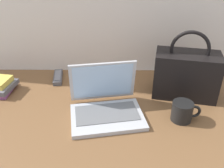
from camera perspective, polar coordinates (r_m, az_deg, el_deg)
The scene contains 5 objects.
desk at distance 1.15m, azimuth 0.99°, elevation -5.86°, with size 1.60×0.76×0.03m.
laptop at distance 1.07m, azimuth -1.51°, elevation -4.75°, with size 0.35×0.31×0.22m.
coffee_mug at distance 1.08m, azimuth 16.29°, elevation -6.15°, with size 0.12×0.09×0.09m.
remote_control_near at distance 1.40m, azimuth -12.58°, elevation 1.61°, with size 0.07×0.16×0.02m.
handbag at distance 1.22m, azimuth 16.97°, elevation 2.33°, with size 0.33×0.22×0.33m.
Camera 1 is at (-0.01, -0.93, 0.68)m, focal length 38.88 mm.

